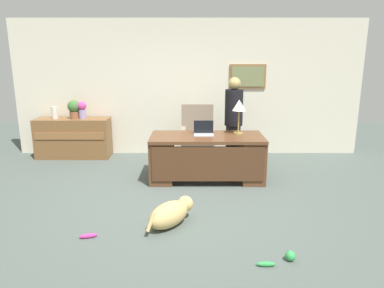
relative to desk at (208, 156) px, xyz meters
The scene contains 15 objects.
ground_plane 1.04m from the desk, 110.02° to the right, with size 12.00×12.00×0.00m, color #4C5651.
back_wall 1.98m from the desk, 100.65° to the left, with size 7.00×0.16×2.70m.
desk is the anchor object (origin of this frame).
credenza 2.94m from the desk, 152.67° to the left, with size 1.44×0.50×0.78m.
armchair 0.98m from the desk, 98.28° to the left, with size 0.60×0.59×1.10m.
person_standing 0.96m from the desk, 54.15° to the left, with size 0.32×0.32×1.63m.
dog_lying 1.74m from the desk, 106.78° to the right, with size 0.61×0.66×0.30m.
laptop 0.41m from the desk, 116.36° to the left, with size 0.32×0.22×0.22m.
desk_lamp 0.95m from the desk, 17.59° to the left, with size 0.22×0.22×0.57m.
vase_with_flowers 2.81m from the desk, 150.62° to the left, with size 0.17×0.17×0.33m.
vase_empty 3.28m from the desk, 155.35° to the left, with size 0.12×0.12×0.24m, color silver.
potted_plant 2.95m from the desk, 152.15° to the left, with size 0.24×0.24×0.36m.
dog_toy_ball 2.54m from the desk, 72.96° to the right, with size 0.10×0.10×0.10m, color green.
dog_toy_bone 2.58m from the desk, 79.26° to the right, with size 0.19×0.05×0.05m, color green.
dog_toy_plush 2.44m from the desk, 125.73° to the right, with size 0.20×0.05×0.05m, color #D8338C.
Camera 1 is at (0.08, -4.66, 1.98)m, focal length 33.20 mm.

